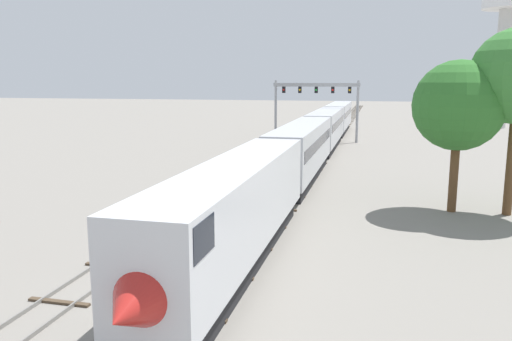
{
  "coord_description": "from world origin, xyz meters",
  "views": [
    {
      "loc": [
        8.24,
        -18.05,
        8.52
      ],
      "look_at": [
        1.0,
        12.0,
        3.0
      ],
      "focal_mm": 35.39,
      "sensor_mm": 36.0,
      "label": 1
    }
  ],
  "objects_px": {
    "trackside_tree_mid": "(459,106)",
    "water_tower": "(507,14)",
    "passenger_train": "(317,137)",
    "signal_gantry": "(316,97)"
  },
  "relations": [
    {
      "from": "trackside_tree_mid",
      "to": "water_tower",
      "type": "bearing_deg",
      "value": 75.92
    },
    {
      "from": "passenger_train",
      "to": "water_tower",
      "type": "height_order",
      "value": "water_tower"
    },
    {
      "from": "passenger_train",
      "to": "water_tower",
      "type": "bearing_deg",
      "value": 59.09
    },
    {
      "from": "passenger_train",
      "to": "water_tower",
      "type": "relative_size",
      "value": 3.21
    },
    {
      "from": "trackside_tree_mid",
      "to": "signal_gantry",
      "type": "bearing_deg",
      "value": 110.18
    },
    {
      "from": "water_tower",
      "to": "signal_gantry",
      "type": "bearing_deg",
      "value": -136.17
    },
    {
      "from": "passenger_train",
      "to": "water_tower",
      "type": "distance_m",
      "value": 56.53
    },
    {
      "from": "passenger_train",
      "to": "signal_gantry",
      "type": "bearing_deg",
      "value": 97.35
    },
    {
      "from": "passenger_train",
      "to": "water_tower",
      "type": "xyz_separation_m",
      "value": [
        27.62,
        46.13,
        17.46
      ]
    },
    {
      "from": "passenger_train",
      "to": "signal_gantry",
      "type": "height_order",
      "value": "signal_gantry"
    }
  ]
}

